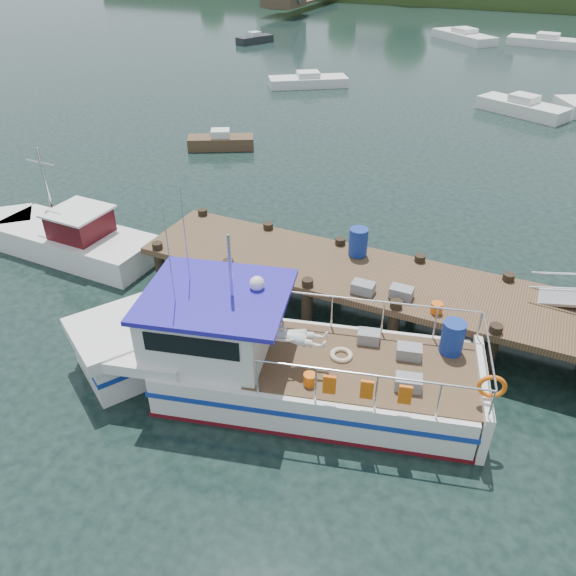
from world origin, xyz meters
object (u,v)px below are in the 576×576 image
at_px(moored_rowboat, 221,141).
at_px(moored_a, 308,81).
at_px(moored_d, 464,36).
at_px(moored_e, 255,39).
at_px(lobster_boat, 264,360).
at_px(moored_b, 522,107).
at_px(moored_far, 547,42).
at_px(work_boat, 67,237).

distance_m(moored_rowboat, moored_a, 13.83).
xyz_separation_m(moored_d, moored_e, (-18.00, -9.36, -0.07)).
relative_size(lobster_boat, moored_b, 1.90).
bearing_deg(moored_rowboat, moored_a, 96.39).
relative_size(moored_far, moored_a, 1.26).
bearing_deg(work_boat, moored_a, 95.28).
height_order(moored_a, moored_b, moored_b).
bearing_deg(work_boat, moored_far, 76.95).
bearing_deg(moored_rowboat, moored_d, 83.24).
relative_size(moored_d, moored_e, 1.79).
bearing_deg(moored_a, moored_e, 116.85).
bearing_deg(moored_rowboat, moored_b, 46.02).
relative_size(lobster_boat, moored_e, 2.72).
bearing_deg(moored_b, work_boat, -127.90).
xyz_separation_m(moored_a, moored_b, (14.43, -0.94, 0.06)).
xyz_separation_m(moored_a, moored_e, (-11.19, 13.35, 0.00)).
height_order(moored_a, moored_e, moored_e).
height_order(moored_rowboat, moored_b, moored_b).
distance_m(work_boat, moored_b, 27.64).
bearing_deg(lobster_boat, moored_rowboat, 110.20).
bearing_deg(lobster_boat, moored_a, 97.30).
xyz_separation_m(work_boat, moored_b, (12.78, 24.51, -0.16)).
distance_m(work_boat, moored_far, 50.21).
bearing_deg(moored_e, moored_b, -15.09).
xyz_separation_m(moored_rowboat, moored_b, (13.44, 12.86, 0.07)).
distance_m(moored_rowboat, moored_d, 36.96).
relative_size(moored_a, moored_b, 1.01).
xyz_separation_m(lobster_boat, moored_far, (3.31, 51.86, -0.49)).
bearing_deg(moored_far, lobster_boat, -103.64).
bearing_deg(moored_a, moored_d, 60.19).
height_order(lobster_boat, moored_rowboat, lobster_boat).
distance_m(lobster_boat, moored_a, 30.76).
xyz_separation_m(lobster_boat, moored_e, (-22.20, 42.07, -0.54)).
distance_m(moored_rowboat, moored_b, 18.60).
height_order(work_boat, moored_e, work_boat).
height_order(lobster_boat, moored_b, lobster_boat).
distance_m(moored_d, moored_e, 20.29).
bearing_deg(moored_d, moored_b, -90.48).
distance_m(moored_rowboat, moored_far, 39.27).
height_order(moored_d, moored_e, moored_d).
xyz_separation_m(moored_far, moored_b, (0.11, -24.08, -0.00)).
height_order(lobster_boat, work_boat, lobster_boat).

